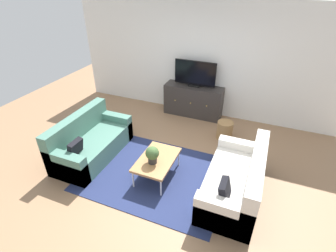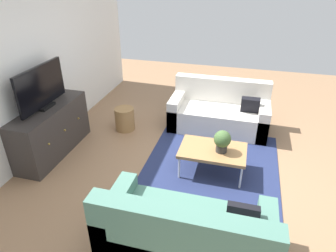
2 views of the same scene
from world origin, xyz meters
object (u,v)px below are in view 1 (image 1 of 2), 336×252
at_px(couch_right_side, 238,183).
at_px(flat_screen_tv, 195,74).
at_px(coffee_table, 157,160).
at_px(tv_console, 193,101).
at_px(potted_plant, 152,154).
at_px(wicker_basket, 225,130).
at_px(couch_left_side, 89,143).

distance_m(couch_right_side, flat_screen_tv, 2.93).
height_order(coffee_table, tv_console, tv_console).
bearing_deg(coffee_table, tv_console, 92.68).
xyz_separation_m(potted_plant, wicker_basket, (0.88, 1.77, -0.36)).
relative_size(coffee_table, flat_screen_tv, 0.90).
bearing_deg(potted_plant, tv_console, 91.97).
bearing_deg(flat_screen_tv, couch_left_side, -119.76).
relative_size(couch_left_side, couch_right_side, 1.00).
xyz_separation_m(couch_right_side, potted_plant, (-1.41, -0.18, 0.28)).
xyz_separation_m(couch_right_side, flat_screen_tv, (-1.50, 2.39, 0.79)).
distance_m(potted_plant, tv_console, 2.56).
bearing_deg(flat_screen_tv, tv_console, -90.00).
relative_size(couch_left_side, coffee_table, 1.86).
distance_m(couch_left_side, wicker_basket, 2.83).
bearing_deg(wicker_basket, potted_plant, -116.43).
distance_m(couch_left_side, coffee_table, 1.49).
relative_size(couch_right_side, coffee_table, 1.86).
relative_size(potted_plant, tv_console, 0.22).
height_order(couch_right_side, coffee_table, couch_right_side).
distance_m(coffee_table, wicker_basket, 1.87).
distance_m(couch_right_side, tv_console, 2.81).
bearing_deg(flat_screen_tv, coffee_table, -87.34).
xyz_separation_m(coffee_table, potted_plant, (-0.03, -0.11, 0.20)).
relative_size(coffee_table, tv_console, 0.63).
bearing_deg(couch_left_side, wicker_basket, 34.31).
xyz_separation_m(coffee_table, tv_console, (-0.11, 2.44, 0.03)).
bearing_deg(couch_right_side, wicker_basket, 108.45).
bearing_deg(couch_right_side, tv_console, 122.28).
bearing_deg(wicker_basket, couch_left_side, -145.69).
bearing_deg(tv_console, coffee_table, -87.32).
xyz_separation_m(couch_right_side, coffee_table, (-1.39, -0.06, 0.08)).
bearing_deg(couch_left_side, tv_console, 60.03).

